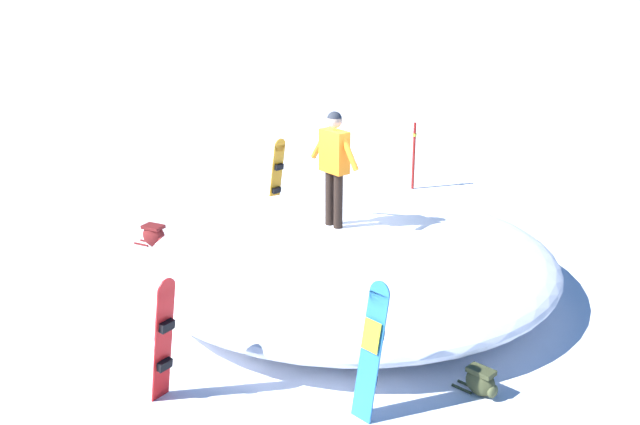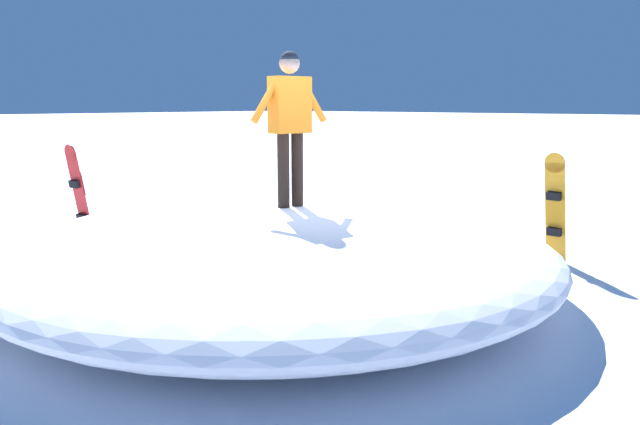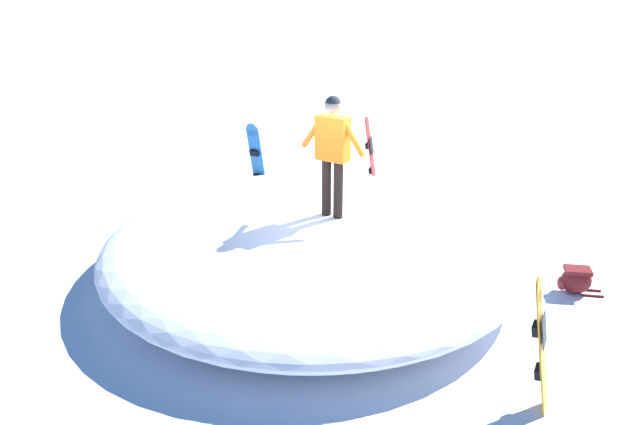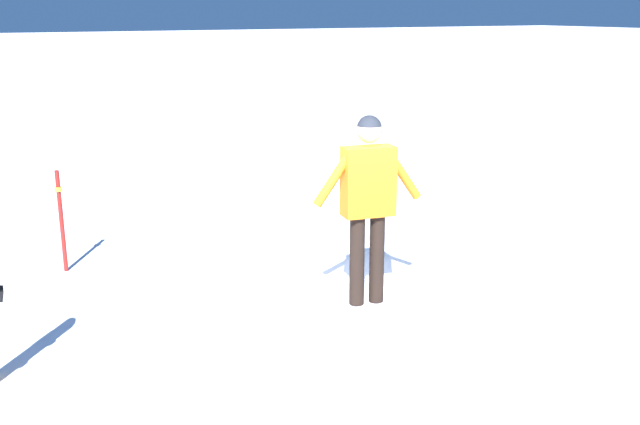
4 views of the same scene
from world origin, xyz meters
TOP-DOWN VIEW (x-y plane):
  - ground at (0.00, 0.00)m, footprint 240.00×240.00m
  - snow_mound at (0.31, 0.33)m, footprint 7.18×7.18m
  - snowboarder_standing at (0.37, 0.05)m, footprint 0.30×1.06m
  - trail_marker_pole at (-4.70, -1.94)m, footprint 0.10×0.10m

SIDE VIEW (x-z plane):
  - ground at x=0.00m, z-range 0.00..0.00m
  - snow_mound at x=0.31m, z-range 0.00..0.98m
  - trail_marker_pole at x=-4.70m, z-range 0.04..1.54m
  - snowboarder_standing at x=0.37m, z-range 1.17..2.95m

